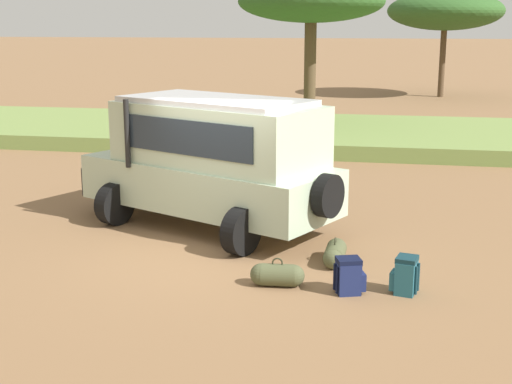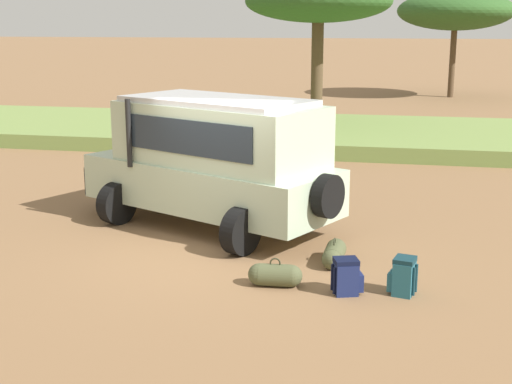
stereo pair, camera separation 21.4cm
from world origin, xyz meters
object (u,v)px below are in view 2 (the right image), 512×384
Objects in this scene: safari_vehicle at (214,160)px; backpack_cluster_center at (346,277)px; acacia_tree_centre_back at (456,11)px; backpack_beside_front_wheel at (403,276)px; duffel_bag_soft_canvas at (275,275)px; acacia_tree_left_mid at (318,3)px; duffel_bag_low_black_case at (334,254)px.

backpack_cluster_center is (2.72, -2.89, -1.04)m from safari_vehicle.
acacia_tree_centre_back is at bearing 77.56° from safari_vehicle.
backpack_beside_front_wheel is 1.84m from duffel_bag_soft_canvas.
duffel_bag_soft_canvas is at bearing -59.19° from safari_vehicle.
duffel_bag_soft_canvas is 28.90m from acacia_tree_centre_back.
backpack_beside_front_wheel is at bearing -77.99° from acacia_tree_left_mid.
duffel_bag_low_black_case is at bearing -81.52° from acacia_tree_left_mid.
safari_vehicle reaches higher than duffel_bag_soft_canvas.
duffel_bag_low_black_case is at bearing 134.23° from backpack_beside_front_wheel.
duffel_bag_soft_canvas reaches higher than duffel_bag_low_black_case.
safari_vehicle is at bearing -92.12° from acacia_tree_left_mid.
safari_vehicle reaches higher than backpack_beside_front_wheel.
acacia_tree_left_mid is (-2.29, 14.60, 4.13)m from backpack_cluster_center.
duffel_bag_low_black_case is 27.65m from acacia_tree_centre_back.
duffel_bag_low_black_case is at bearing -96.74° from acacia_tree_centre_back.
backpack_cluster_center is at bearing -169.67° from backpack_beside_front_wheel.
safari_vehicle is 6.68× the size of duffel_bag_soft_canvas.
acacia_tree_left_mid is at bearing 87.88° from safari_vehicle.
backpack_cluster_center is 0.10× the size of acacia_tree_left_mid.
backpack_beside_front_wheel is (3.51, -2.75, -1.03)m from safari_vehicle.
backpack_beside_front_wheel reaches higher than duffel_bag_low_black_case.
backpack_beside_front_wheel is 0.11× the size of acacia_tree_left_mid.
backpack_beside_front_wheel is 1.05× the size of backpack_cluster_center.
duffel_bag_soft_canvas is 0.13× the size of acacia_tree_centre_back.
duffel_bag_low_black_case is 0.18× the size of acacia_tree_left_mid.
acacia_tree_centre_back reaches higher than acacia_tree_left_mid.
backpack_cluster_center is at bearing -81.10° from acacia_tree_left_mid.
safari_vehicle is 26.30m from acacia_tree_centre_back.
acacia_tree_left_mid reaches higher than backpack_beside_front_wheel.
backpack_beside_front_wheel is at bearing -45.77° from duffel_bag_low_black_case.
acacia_tree_left_mid reaches higher than backpack_cluster_center.
backpack_beside_front_wheel reaches higher than duffel_bag_soft_canvas.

